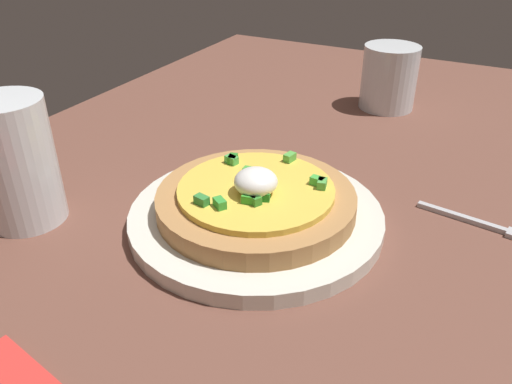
% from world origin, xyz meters
% --- Properties ---
extents(dining_table, '(1.17, 0.69, 0.02)m').
position_xyz_m(dining_table, '(0.00, 0.00, 0.01)').
color(dining_table, brown).
rests_on(dining_table, ground).
extents(plate, '(0.24, 0.24, 0.02)m').
position_xyz_m(plate, '(-0.07, -0.04, 0.03)').
color(plate, silver).
rests_on(plate, dining_table).
extents(pizza, '(0.19, 0.19, 0.05)m').
position_xyz_m(pizza, '(-0.07, -0.04, 0.05)').
color(pizza, '#B07D48').
rests_on(pizza, plate).
extents(cup_near, '(0.07, 0.07, 0.12)m').
position_xyz_m(cup_near, '(-0.17, 0.16, 0.08)').
color(cup_near, silver).
rests_on(cup_near, dining_table).
extents(cup_far, '(0.08, 0.08, 0.09)m').
position_xyz_m(cup_far, '(0.29, -0.07, 0.07)').
color(cup_far, silver).
rests_on(cup_far, dining_table).
extents(fork, '(0.03, 0.11, 0.00)m').
position_xyz_m(fork, '(0.02, -0.24, 0.03)').
color(fork, '#B7B7BC').
rests_on(fork, dining_table).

